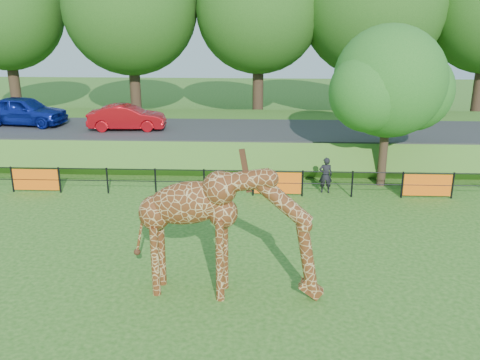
{
  "coord_description": "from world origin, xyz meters",
  "views": [
    {
      "loc": [
        2.39,
        -12.6,
        7.41
      ],
      "look_at": [
        1.65,
        3.91,
        2.0
      ],
      "focal_mm": 40.0,
      "sensor_mm": 36.0,
      "label": 1
    }
  ],
  "objects": [
    {
      "name": "visitor",
      "position": [
        4.98,
        8.51,
        0.75
      ],
      "size": [
        0.55,
        0.36,
        1.51
      ],
      "primitive_type": "imported",
      "rotation": [
        0.0,
        0.0,
        3.14
      ],
      "color": "black",
      "rests_on": "ground"
    },
    {
      "name": "perimeter_fence",
      "position": [
        0.0,
        8.0,
        0.55
      ],
      "size": [
        28.07,
        0.1,
        1.1
      ],
      "primitive_type": null,
      "color": "black",
      "rests_on": "ground"
    },
    {
      "name": "embankment",
      "position": [
        0.0,
        15.5,
        0.65
      ],
      "size": [
        40.0,
        9.0,
        1.3
      ],
      "primitive_type": "cube",
      "color": "#235816",
      "rests_on": "ground"
    },
    {
      "name": "car_blue",
      "position": [
        -10.13,
        14.51,
        2.17
      ],
      "size": [
        4.63,
        2.41,
        1.51
      ],
      "primitive_type": "imported",
      "rotation": [
        0.0,
        0.0,
        1.42
      ],
      "color": "#1425A2",
      "rests_on": "road"
    },
    {
      "name": "bg_tree_line",
      "position": [
        1.89,
        22.0,
        7.19
      ],
      "size": [
        37.3,
        8.8,
        11.82
      ],
      "color": "#352318",
      "rests_on": "ground"
    },
    {
      "name": "giraffe",
      "position": [
        1.5,
        0.13,
        1.8
      ],
      "size": [
        5.09,
        1.37,
        3.59
      ],
      "primitive_type": null,
      "rotation": [
        0.0,
        0.0,
        -0.09
      ],
      "color": "#5D2D13",
      "rests_on": "ground"
    },
    {
      "name": "car_red",
      "position": [
        -4.48,
        13.62,
        2.05
      ],
      "size": [
        3.89,
        1.56,
        1.26
      ],
      "primitive_type": "imported",
      "rotation": [
        0.0,
        0.0,
        1.63
      ],
      "color": "#B90D15",
      "rests_on": "road"
    },
    {
      "name": "tree_east",
      "position": [
        7.6,
        9.63,
        4.28
      ],
      "size": [
        5.4,
        4.71,
        6.76
      ],
      "color": "#352318",
      "rests_on": "ground"
    },
    {
      "name": "ground",
      "position": [
        0.0,
        0.0,
        0.0
      ],
      "size": [
        90.0,
        90.0,
        0.0
      ],
      "primitive_type": "plane",
      "color": "#235816",
      "rests_on": "ground"
    },
    {
      "name": "road",
      "position": [
        0.0,
        14.0,
        1.36
      ],
      "size": [
        40.0,
        5.0,
        0.12
      ],
      "primitive_type": "cube",
      "color": "#29292C",
      "rests_on": "embankment"
    }
  ]
}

